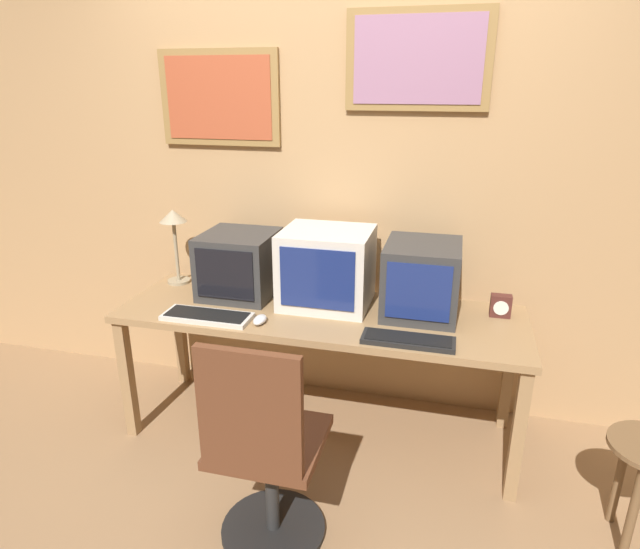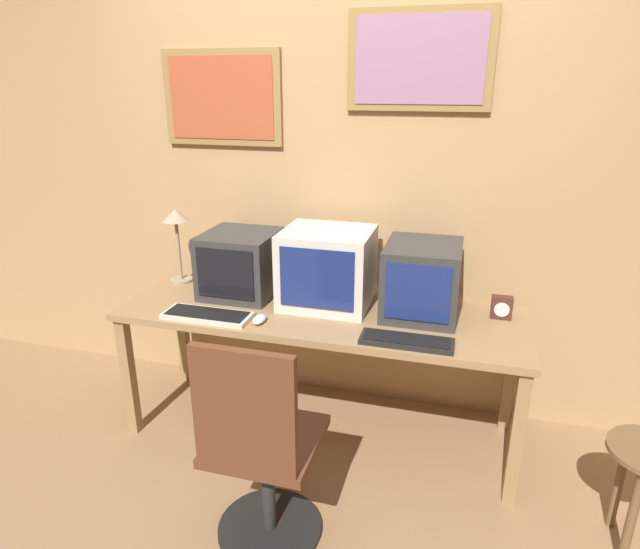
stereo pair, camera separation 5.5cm
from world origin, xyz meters
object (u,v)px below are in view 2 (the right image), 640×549
object	(u,v)px
keyboard_main	(207,315)
desk_clock	(502,307)
monitor_right	(422,280)
monitor_left	(241,264)
desk_lamp	(176,226)
monitor_center	(327,268)
office_chair	(261,458)
mouse_near_keyboard	(259,319)
keyboard_side	(407,341)

from	to	relation	value
keyboard_main	desk_clock	size ratio (longest dim) A/B	3.93
monitor_right	keyboard_main	size ratio (longest dim) A/B	0.95
monitor_left	keyboard_main	world-z (taller)	monitor_left
keyboard_main	desk_lamp	xyz separation A→B (m)	(-0.38, 0.43, 0.32)
keyboard_main	desk_lamp	bearing A→B (deg)	131.97
monitor_center	office_chair	xyz separation A→B (m)	(-0.02, -0.92, -0.49)
monitor_center	monitor_right	world-z (taller)	monitor_center
monitor_center	monitor_left	bearing A→B (deg)	178.32
monitor_left	desk_lamp	distance (m)	0.45
desk_clock	monitor_right	bearing A→B (deg)	-173.31
mouse_near_keyboard	monitor_right	bearing A→B (deg)	24.07
monitor_center	desk_clock	distance (m)	0.89
monitor_right	keyboard_side	distance (m)	0.39
monitor_right	office_chair	bearing A→B (deg)	-118.73
keyboard_main	monitor_center	bearing A→B (deg)	32.78
monitor_left	desk_lamp	bearing A→B (deg)	169.73
keyboard_main	desk_lamp	world-z (taller)	desk_lamp
monitor_center	keyboard_side	size ratio (longest dim) A/B	1.09
monitor_center	desk_clock	xyz separation A→B (m)	(0.87, 0.05, -0.14)
keyboard_side	office_chair	distance (m)	0.80
monitor_left	desk_clock	world-z (taller)	monitor_left
monitor_left	mouse_near_keyboard	xyz separation A→B (m)	(0.24, -0.34, -0.15)
monitor_left	monitor_center	bearing A→B (deg)	-1.68
desk_clock	keyboard_side	bearing A→B (deg)	-135.84
monitor_right	mouse_near_keyboard	size ratio (longest dim) A/B	3.98
desk_clock	office_chair	xyz separation A→B (m)	(-0.90, -0.97, -0.34)
monitor_left	keyboard_side	size ratio (longest dim) A/B	0.95
desk_clock	keyboard_main	bearing A→B (deg)	-164.49
mouse_near_keyboard	desk_lamp	distance (m)	0.83
mouse_near_keyboard	desk_lamp	bearing A→B (deg)	147.70
office_chair	monitor_center	bearing A→B (deg)	88.59
monitor_center	keyboard_side	world-z (taller)	monitor_center
keyboard_side	keyboard_main	bearing A→B (deg)	179.21
monitor_center	keyboard_side	bearing A→B (deg)	-37.29
keyboard_main	keyboard_side	xyz separation A→B (m)	(0.98, -0.01, 0.00)
monitor_center	keyboard_side	xyz separation A→B (m)	(0.46, -0.35, -0.19)
keyboard_main	desk_lamp	size ratio (longest dim) A/B	1.02
keyboard_main	keyboard_side	bearing A→B (deg)	-0.79
desk_clock	desk_lamp	distance (m)	1.80
monitor_left	desk_clock	bearing A→B (deg)	1.52
monitor_left	desk_clock	size ratio (longest dim) A/B	3.53
keyboard_side	office_chair	bearing A→B (deg)	-130.47
keyboard_main	keyboard_side	size ratio (longest dim) A/B	1.06
mouse_near_keyboard	office_chair	distance (m)	0.71
monitor_center	office_chair	distance (m)	1.04
monitor_right	office_chair	xyz separation A→B (m)	(-0.50, -0.92, -0.47)
monitor_right	office_chair	distance (m)	1.15
keyboard_side	monitor_right	bearing A→B (deg)	86.45
monitor_center	keyboard_side	distance (m)	0.61
mouse_near_keyboard	monitor_left	bearing A→B (deg)	125.08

